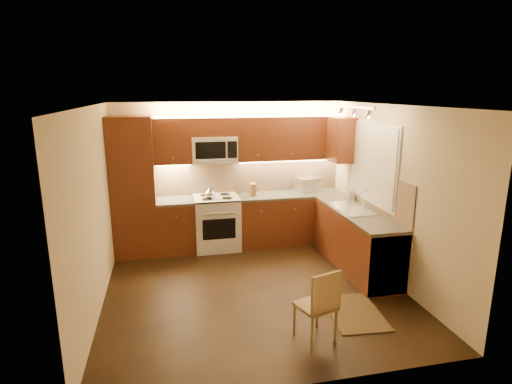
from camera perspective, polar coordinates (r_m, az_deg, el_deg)
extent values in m
cube|color=black|center=(5.93, -0.28, -13.15)|extent=(4.00, 4.00, 0.01)
cube|color=beige|center=(5.29, -0.31, 11.76)|extent=(4.00, 4.00, 0.01)
cube|color=#C6B591|center=(7.40, -3.55, 2.54)|extent=(4.00, 0.01, 2.50)
cube|color=#C6B591|center=(3.65, 6.40, -9.42)|extent=(4.00, 0.01, 2.50)
cube|color=#C6B591|center=(5.44, -21.38, -2.49)|extent=(0.01, 4.00, 2.50)
cube|color=#C6B591|center=(6.20, 18.08, -0.31)|extent=(0.01, 4.00, 2.50)
cube|color=#4C2410|center=(7.06, -16.49, 0.63)|extent=(0.70, 0.60, 2.30)
cube|color=#4C2410|center=(7.23, -10.88, -4.67)|extent=(0.62, 0.60, 0.86)
cube|color=#393734|center=(7.11, -11.04, -1.22)|extent=(0.62, 0.60, 0.04)
cube|color=#4C2410|center=(7.55, 4.74, -3.69)|extent=(1.92, 0.60, 0.86)
cube|color=#393734|center=(7.42, 4.81, -0.37)|extent=(1.92, 0.60, 0.04)
cube|color=#4C2410|center=(6.64, 13.56, -6.51)|extent=(0.60, 2.00, 0.86)
cube|color=#393734|center=(6.50, 13.78, -2.78)|extent=(0.60, 2.00, 0.04)
cube|color=silver|center=(6.06, 16.45, -8.68)|extent=(0.58, 0.60, 0.84)
cube|color=tan|center=(7.46, -0.88, 2.27)|extent=(3.30, 0.02, 0.60)
cube|color=tan|center=(6.55, 16.22, 0.09)|extent=(0.02, 2.00, 0.60)
cube|color=#4C2410|center=(7.05, -11.44, 6.88)|extent=(0.62, 0.35, 0.75)
cube|color=#4C2410|center=(7.37, 4.67, 7.39)|extent=(1.92, 0.35, 0.75)
cube|color=#4C2410|center=(7.07, -5.86, 8.89)|extent=(0.76, 0.35, 0.31)
cube|color=#4C2410|center=(7.24, 11.66, 7.05)|extent=(0.35, 0.50, 0.75)
cube|color=silver|center=(6.60, 15.80, 3.77)|extent=(0.03, 1.44, 1.24)
cube|color=silver|center=(6.59, 15.65, 3.76)|extent=(0.02, 1.36, 1.16)
cube|color=silver|center=(6.18, 13.35, 11.31)|extent=(0.04, 1.20, 0.03)
cube|color=silver|center=(7.59, 7.10, 1.04)|extent=(0.51, 0.43, 0.26)
cube|color=olive|center=(7.24, -0.41, 0.36)|extent=(0.11, 0.16, 0.21)
cylinder|color=silver|center=(7.40, -0.97, 0.13)|extent=(0.05, 0.05, 0.09)
cylinder|color=brown|center=(7.36, -2.28, 0.09)|extent=(0.04, 0.04, 0.10)
cylinder|color=silver|center=(7.40, 0.95, 0.12)|extent=(0.04, 0.04, 0.08)
cylinder|color=olive|center=(7.42, -2.36, 0.18)|extent=(0.05, 0.05, 0.09)
imported|color=#B8B7BC|center=(7.17, 13.03, -0.20)|extent=(0.12, 0.12, 0.20)
cube|color=black|center=(5.50, 13.34, -15.79)|extent=(0.70, 0.98, 0.01)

